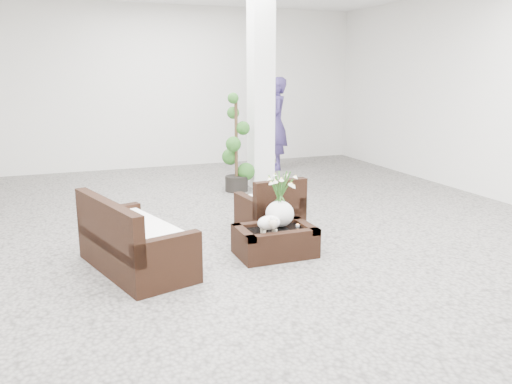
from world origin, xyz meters
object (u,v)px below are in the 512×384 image
object	(u,v)px
loveseat	(136,233)
topiary	(236,144)
armchair	(270,205)
coffee_table	(275,242)

from	to	relation	value
loveseat	topiary	bearing A→B (deg)	-51.52
armchair	topiary	distance (m)	2.59
armchair	loveseat	size ratio (longest dim) A/B	0.51
coffee_table	armchair	size ratio (longest dim) A/B	1.16
coffee_table	armchair	bearing A→B (deg)	72.04
armchair	coffee_table	bearing A→B (deg)	66.62
coffee_table	topiary	world-z (taller)	topiary
coffee_table	loveseat	world-z (taller)	loveseat
coffee_table	topiary	xyz separation A→B (m)	(0.66, 3.34, 0.70)
coffee_table	topiary	size ratio (longest dim) A/B	0.53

